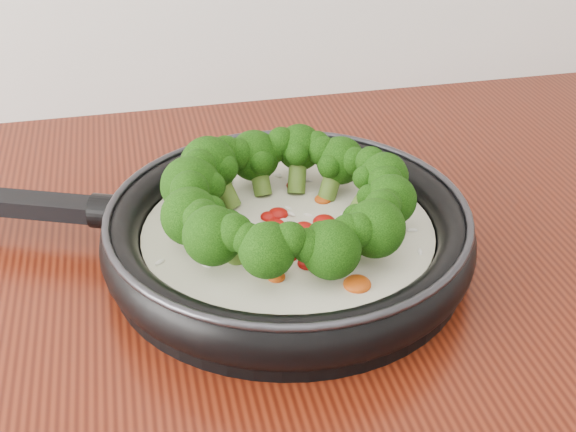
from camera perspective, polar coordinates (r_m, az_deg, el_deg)
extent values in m
cylinder|color=black|center=(0.72, 0.00, -2.95)|extent=(0.43, 0.43, 0.01)
torus|color=black|center=(0.71, 0.00, -1.23)|extent=(0.45, 0.45, 0.04)
torus|color=#2D2D33|center=(0.69, 0.00, 0.40)|extent=(0.44, 0.44, 0.01)
cube|color=black|center=(0.78, -19.68, 0.87)|extent=(0.20, 0.10, 0.02)
cylinder|color=black|center=(0.75, -13.50, 0.33)|extent=(0.04, 0.04, 0.03)
cylinder|color=silver|center=(0.71, 0.00, -1.74)|extent=(0.36, 0.36, 0.02)
ellipsoid|color=#A40B07|center=(0.68, -0.04, -2.10)|extent=(0.02, 0.02, 0.01)
ellipsoid|color=#A40B07|center=(0.77, 0.49, 2.35)|extent=(0.02, 0.02, 0.01)
ellipsoid|color=#C1440C|center=(0.78, 3.23, 2.71)|extent=(0.02, 0.02, 0.01)
ellipsoid|color=#A40B07|center=(0.73, 6.41, 0.43)|extent=(0.03, 0.03, 0.01)
ellipsoid|color=#A40B07|center=(0.71, 2.77, -0.45)|extent=(0.03, 0.03, 0.01)
ellipsoid|color=#C1440C|center=(0.63, 5.29, -5.20)|extent=(0.03, 0.03, 0.01)
ellipsoid|color=#A40B07|center=(0.65, 1.51, -3.63)|extent=(0.02, 0.02, 0.01)
ellipsoid|color=#A40B07|center=(0.67, 1.67, -2.79)|extent=(0.03, 0.03, 0.01)
ellipsoid|color=#C1440C|center=(0.64, -0.89, -4.66)|extent=(0.02, 0.02, 0.01)
ellipsoid|color=#A40B07|center=(0.71, -0.99, -0.73)|extent=(0.02, 0.02, 0.01)
ellipsoid|color=#A40B07|center=(0.72, -0.76, 0.16)|extent=(0.03, 0.03, 0.01)
ellipsoid|color=#C1440C|center=(0.69, -3.10, -1.63)|extent=(0.03, 0.03, 0.01)
ellipsoid|color=#A40B07|center=(0.72, -1.52, -0.04)|extent=(0.02, 0.02, 0.01)
ellipsoid|color=#A40B07|center=(0.66, -0.02, -3.05)|extent=(0.02, 0.02, 0.01)
ellipsoid|color=#C1440C|center=(0.75, 2.67, 1.27)|extent=(0.02, 0.02, 0.01)
ellipsoid|color=#A40B07|center=(0.66, 3.40, -3.10)|extent=(0.03, 0.03, 0.01)
ellipsoid|color=#A40B07|center=(0.70, 1.22, -0.92)|extent=(0.03, 0.03, 0.01)
ellipsoid|color=white|center=(0.69, 5.12, -1.88)|extent=(0.01, 0.01, 0.00)
ellipsoid|color=white|center=(0.74, -5.77, 0.59)|extent=(0.01, 0.01, 0.00)
ellipsoid|color=white|center=(0.72, 4.93, -0.12)|extent=(0.01, 0.01, 0.00)
ellipsoid|color=white|center=(0.78, -4.40, 2.46)|extent=(0.01, 0.01, 0.00)
ellipsoid|color=white|center=(0.68, 10.01, -2.70)|extent=(0.01, 0.01, 0.00)
ellipsoid|color=white|center=(0.70, -1.80, -1.44)|extent=(0.01, 0.01, 0.00)
ellipsoid|color=white|center=(0.72, 4.19, 0.06)|extent=(0.01, 0.01, 0.00)
ellipsoid|color=white|center=(0.69, -3.29, -1.79)|extent=(0.01, 0.01, 0.00)
ellipsoid|color=white|center=(0.71, 9.43, -1.08)|extent=(0.01, 0.01, 0.00)
ellipsoid|color=white|center=(0.69, -0.68, -1.65)|extent=(0.01, 0.01, 0.00)
ellipsoid|color=white|center=(0.78, 1.54, 2.67)|extent=(0.01, 0.01, 0.00)
ellipsoid|color=white|center=(0.72, -0.44, -0.32)|extent=(0.01, 0.00, 0.00)
ellipsoid|color=white|center=(0.66, -6.23, -3.75)|extent=(0.01, 0.01, 0.00)
ellipsoid|color=white|center=(0.67, -9.74, -3.48)|extent=(0.01, 0.01, 0.00)
ellipsoid|color=white|center=(0.74, 0.04, 0.58)|extent=(0.01, 0.01, 0.00)
ellipsoid|color=white|center=(0.79, -0.79, 3.14)|extent=(0.01, 0.01, 0.00)
ellipsoid|color=white|center=(0.72, 0.22, 0.16)|extent=(0.01, 0.01, 0.00)
ellipsoid|color=white|center=(0.72, 1.58, 0.04)|extent=(0.01, 0.01, 0.00)
ellipsoid|color=white|center=(0.73, 5.49, 0.27)|extent=(0.01, 0.01, 0.00)
ellipsoid|color=white|center=(0.71, 4.72, -0.54)|extent=(0.01, 0.01, 0.00)
cylinder|color=#5A7C28|center=(0.69, 6.24, -0.14)|extent=(0.04, 0.03, 0.04)
sphere|color=black|center=(0.68, 7.83, 1.22)|extent=(0.06, 0.06, 0.05)
sphere|color=black|center=(0.69, 7.31, 2.60)|extent=(0.04, 0.04, 0.03)
sphere|color=black|center=(0.66, 7.54, 0.94)|extent=(0.04, 0.04, 0.03)
sphere|color=black|center=(0.68, 6.22, 1.46)|extent=(0.03, 0.03, 0.02)
cylinder|color=#5A7C28|center=(0.72, 5.83, 1.24)|extent=(0.04, 0.02, 0.04)
sphere|color=black|center=(0.71, 7.30, 2.97)|extent=(0.06, 0.06, 0.05)
sphere|color=black|center=(0.72, 6.31, 4.14)|extent=(0.04, 0.04, 0.03)
sphere|color=black|center=(0.70, 7.60, 2.71)|extent=(0.04, 0.04, 0.03)
sphere|color=black|center=(0.71, 5.88, 2.90)|extent=(0.03, 0.03, 0.02)
cylinder|color=#5A7C28|center=(0.75, 3.27, 2.51)|extent=(0.04, 0.04, 0.04)
sphere|color=black|center=(0.75, 4.00, 4.24)|extent=(0.06, 0.06, 0.05)
sphere|color=black|center=(0.75, 2.58, 5.01)|extent=(0.04, 0.04, 0.03)
sphere|color=black|center=(0.74, 5.05, 4.17)|extent=(0.04, 0.04, 0.03)
sphere|color=black|center=(0.74, 3.22, 3.82)|extent=(0.03, 0.03, 0.02)
cylinder|color=#5A7C28|center=(0.76, 0.71, 3.22)|extent=(0.03, 0.04, 0.04)
sphere|color=black|center=(0.77, 0.88, 5.26)|extent=(0.06, 0.06, 0.05)
sphere|color=black|center=(0.76, -0.51, 5.70)|extent=(0.04, 0.04, 0.03)
sphere|color=black|center=(0.76, 2.19, 5.47)|extent=(0.04, 0.04, 0.03)
sphere|color=black|center=(0.75, 0.71, 4.75)|extent=(0.03, 0.03, 0.02)
cylinder|color=#5A7C28|center=(0.76, -2.12, 2.83)|extent=(0.02, 0.03, 0.04)
sphere|color=black|center=(0.76, -2.58, 4.62)|extent=(0.07, 0.07, 0.05)
sphere|color=black|center=(0.75, -3.84, 4.74)|extent=(0.04, 0.04, 0.03)
sphere|color=black|center=(0.76, -1.10, 5.17)|extent=(0.04, 0.04, 0.03)
sphere|color=black|center=(0.74, -2.08, 4.14)|extent=(0.03, 0.03, 0.03)
cylinder|color=#5A7C28|center=(0.73, -4.86, 2.05)|extent=(0.04, 0.04, 0.04)
sphere|color=black|center=(0.74, -6.05, 3.90)|extent=(0.07, 0.07, 0.06)
sphere|color=black|center=(0.71, -6.80, 3.71)|extent=(0.05, 0.05, 0.04)
sphere|color=black|center=(0.74, -4.77, 4.88)|extent=(0.04, 0.04, 0.03)
sphere|color=black|center=(0.72, -4.90, 3.64)|extent=(0.04, 0.04, 0.03)
cylinder|color=#5A7C28|center=(0.71, -5.96, 0.77)|extent=(0.04, 0.03, 0.04)
sphere|color=black|center=(0.71, -7.41, 2.28)|extent=(0.07, 0.07, 0.06)
sphere|color=black|center=(0.68, -7.49, 1.98)|extent=(0.05, 0.05, 0.04)
sphere|color=black|center=(0.72, -6.60, 3.52)|extent=(0.04, 0.04, 0.03)
sphere|color=black|center=(0.70, -5.92, 2.29)|extent=(0.04, 0.04, 0.03)
cylinder|color=#5A7C28|center=(0.68, -5.94, -1.12)|extent=(0.04, 0.02, 0.04)
sphere|color=black|center=(0.66, -7.46, -0.02)|extent=(0.07, 0.07, 0.05)
sphere|color=black|center=(0.64, -6.51, -0.13)|extent=(0.04, 0.04, 0.03)
sphere|color=black|center=(0.68, -7.56, 1.33)|extent=(0.04, 0.04, 0.03)
sphere|color=black|center=(0.67, -5.87, 0.45)|extent=(0.03, 0.03, 0.03)
cylinder|color=#5A7C28|center=(0.65, -4.47, -2.41)|extent=(0.04, 0.04, 0.04)
sphere|color=black|center=(0.63, -5.75, -1.51)|extent=(0.07, 0.07, 0.05)
sphere|color=black|center=(0.61, -4.12, -1.25)|extent=(0.04, 0.04, 0.03)
sphere|color=black|center=(0.64, -6.70, -0.23)|extent=(0.04, 0.04, 0.03)
sphere|color=black|center=(0.64, -4.51, -0.63)|extent=(0.03, 0.03, 0.03)
cylinder|color=#5A7C28|center=(0.63, -1.24, -3.31)|extent=(0.03, 0.04, 0.04)
sphere|color=black|center=(0.60, -1.61, -2.63)|extent=(0.06, 0.06, 0.05)
sphere|color=black|center=(0.60, 0.14, -1.79)|extent=(0.04, 0.04, 0.03)
sphere|color=black|center=(0.61, -3.16, -1.74)|extent=(0.04, 0.04, 0.03)
sphere|color=black|center=(0.62, -1.25, -1.47)|extent=(0.03, 0.03, 0.02)
cylinder|color=#5A7C28|center=(0.64, 2.59, -3.19)|extent=(0.02, 0.04, 0.04)
sphere|color=black|center=(0.61, 3.31, -2.58)|extent=(0.07, 0.07, 0.05)
sphere|color=black|center=(0.62, 4.64, -1.24)|extent=(0.04, 0.04, 0.03)
sphere|color=black|center=(0.61, 1.55, -2.26)|extent=(0.04, 0.04, 0.03)
sphere|color=black|center=(0.63, 2.56, -1.50)|extent=(0.03, 0.03, 0.03)
cylinder|color=#5A7C28|center=(0.66, 5.21, -1.94)|extent=(0.04, 0.04, 0.04)
sphere|color=black|center=(0.64, 6.67, -0.93)|extent=(0.07, 0.07, 0.05)
sphere|color=black|center=(0.65, 7.16, 0.62)|extent=(0.04, 0.04, 0.03)
sphere|color=black|center=(0.62, 5.41, -1.06)|extent=(0.04, 0.04, 0.03)
sphere|color=black|center=(0.64, 5.24, -0.20)|extent=(0.03, 0.03, 0.03)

